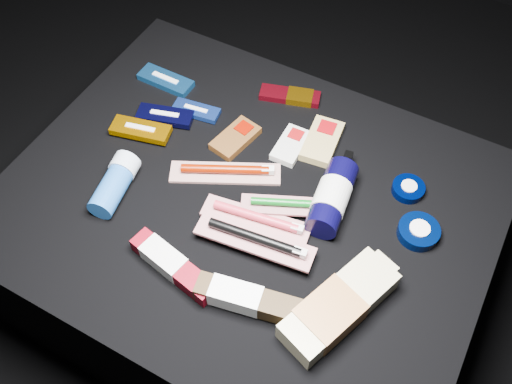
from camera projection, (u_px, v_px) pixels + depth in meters
The scene contains 21 objects.
ground at pixel (249, 285), 1.50m from camera, with size 3.00×3.00×0.00m, color black.
cloth_table at pixel (248, 247), 1.33m from camera, with size 0.98×0.78×0.40m, color black.
luna_bar_0 at pixel (166, 80), 1.36m from camera, with size 0.13×0.05×0.02m.
luna_bar_1 at pixel (196, 111), 1.30m from camera, with size 0.11×0.06×0.01m.
luna_bar_2 at pixel (165, 116), 1.28m from camera, with size 0.13×0.08×0.02m.
luna_bar_3 at pixel (141, 130), 1.26m from camera, with size 0.14×0.08×0.02m.
clif_bar_0 at pixel (237, 137), 1.25m from camera, with size 0.08×0.12×0.02m.
clif_bar_1 at pixel (292, 144), 1.24m from camera, with size 0.06×0.10×0.02m.
clif_bar_2 at pixel (323, 139), 1.25m from camera, with size 0.08×0.13×0.02m.
power_bar at pixel (293, 96), 1.33m from camera, with size 0.15×0.08×0.02m.
lotion_bottle at pixel (332, 197), 1.13m from camera, with size 0.09×0.21×0.07m.
cream_tin_upper at pixel (408, 189), 1.17m from camera, with size 0.07×0.07×0.02m.
cream_tin_lower at pixel (419, 231), 1.11m from camera, with size 0.08×0.08×0.03m.
bodywash_bottle at pixel (337, 307), 1.01m from camera, with size 0.16×0.25×0.05m.
deodorant_stick at pixel (115, 184), 1.16m from camera, with size 0.08×0.14×0.06m.
toothbrush_pack_0 at pixel (227, 171), 1.20m from camera, with size 0.23×0.15×0.03m.
toothbrush_pack_1 at pixel (257, 219), 1.12m from camera, with size 0.23×0.08×0.02m.
toothbrush_pack_2 at pixel (290, 205), 1.13m from camera, with size 0.19×0.12×0.02m.
toothbrush_pack_3 at pixel (256, 240), 1.08m from camera, with size 0.24×0.08×0.03m.
toothpaste_carton_red at pixel (170, 264), 1.06m from camera, with size 0.19×0.08×0.04m.
toothpaste_carton_green at pixel (245, 298), 1.01m from camera, with size 0.20×0.08×0.04m.
Camera 1 is at (0.33, -0.57, 1.36)m, focal length 40.00 mm.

